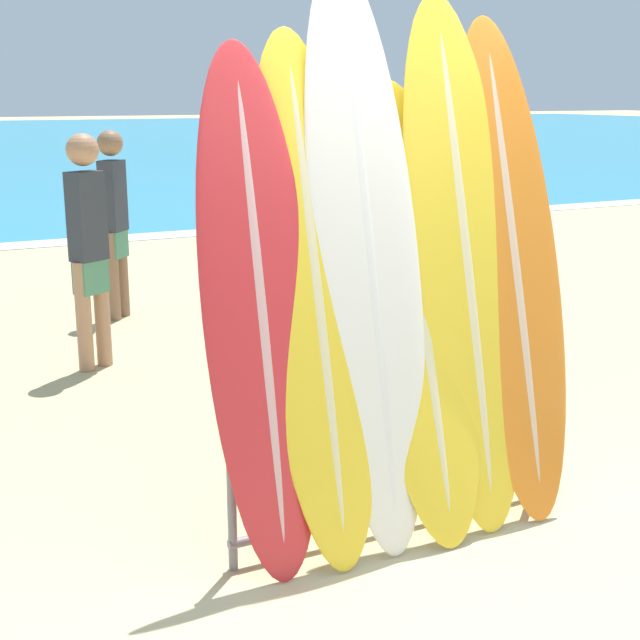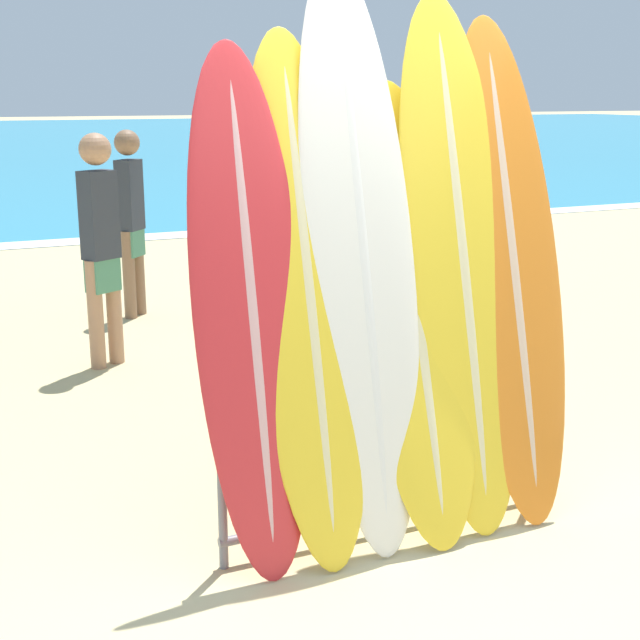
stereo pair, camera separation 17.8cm
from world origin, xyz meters
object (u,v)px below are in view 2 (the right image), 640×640
(surfboard_rack, at_px, (391,443))
(surfboard_slot_2, at_px, (361,260))
(surfboard_slot_5, at_px, (511,270))
(surfboard_slot_0, at_px, (251,314))
(surfboard_slot_1, at_px, (307,300))
(person_far_right, at_px, (317,231))
(surfboard_slot_3, at_px, (415,313))
(surfboard_slot_4, at_px, (461,265))
(person_far_left, at_px, (101,242))
(person_near_water, at_px, (131,216))

(surfboard_rack, xyz_separation_m, surfboard_slot_2, (-0.13, 0.08, 0.84))
(surfboard_slot_5, bearing_deg, surfboard_rack, -173.75)
(surfboard_slot_0, bearing_deg, surfboard_slot_1, 3.51)
(surfboard_slot_5, distance_m, person_far_right, 2.86)
(surfboard_slot_3, height_order, person_far_right, surfboard_slot_3)
(surfboard_slot_1, bearing_deg, surfboard_slot_4, 2.05)
(surfboard_slot_5, relative_size, person_far_left, 1.37)
(surfboard_slot_1, height_order, surfboard_slot_5, surfboard_slot_5)
(surfboard_slot_1, relative_size, surfboard_slot_5, 0.96)
(surfboard_slot_5, bearing_deg, surfboard_slot_0, -178.43)
(surfboard_rack, relative_size, surfboard_slot_3, 0.81)
(person_far_left, relative_size, person_far_right, 0.98)
(surfboard_slot_0, bearing_deg, person_near_water, 83.82)
(surfboard_rack, bearing_deg, person_far_left, 102.22)
(surfboard_slot_0, xyz_separation_m, surfboard_slot_4, (1.04, 0.04, 0.12))
(person_far_left, bearing_deg, surfboard_rack, -107.50)
(surfboard_rack, xyz_separation_m, surfboard_slot_3, (0.14, 0.05, 0.59))
(surfboard_rack, height_order, surfboard_slot_0, surfboard_slot_0)
(surfboard_slot_5, bearing_deg, person_far_left, 113.51)
(surfboard_rack, distance_m, surfboard_slot_2, 0.86)
(person_near_water, relative_size, person_far_right, 0.96)
(person_near_water, relative_size, person_far_left, 0.98)
(surfboard_slot_4, bearing_deg, surfboard_rack, -168.31)
(surfboard_slot_5, xyz_separation_m, person_near_water, (-0.82, 4.56, -0.26))
(person_far_right, bearing_deg, surfboard_slot_5, 105.43)
(surfboard_slot_4, distance_m, person_far_right, 2.90)
(person_near_water, bearing_deg, surfboard_slot_0, 35.58)
(surfboard_slot_4, xyz_separation_m, person_near_water, (-0.55, 4.55, -0.31))
(person_far_right, bearing_deg, surfboard_slot_2, 90.28)
(surfboard_slot_0, distance_m, surfboard_slot_3, 0.79)
(surfboard_slot_0, distance_m, person_near_water, 4.62)
(surfboard_slot_0, distance_m, surfboard_slot_5, 1.32)
(surfboard_slot_4, height_order, person_near_water, surfboard_slot_4)
(surfboard_slot_0, height_order, surfboard_slot_2, surfboard_slot_2)
(surfboard_slot_3, height_order, person_near_water, surfboard_slot_3)
(surfboard_rack, bearing_deg, surfboard_slot_5, 6.25)
(surfboard_slot_1, height_order, person_far_left, surfboard_slot_1)
(surfboard_slot_1, bearing_deg, person_far_left, 95.44)
(surfboard_slot_4, bearing_deg, person_near_water, 96.83)
(surfboard_rack, relative_size, person_near_water, 0.99)
(surfboard_slot_2, bearing_deg, surfboard_slot_0, -175.75)
(surfboard_slot_0, height_order, person_far_right, surfboard_slot_0)
(surfboard_slot_2, bearing_deg, surfboard_slot_1, -175.01)
(surfboard_slot_3, bearing_deg, person_near_water, 93.64)
(person_far_left, bearing_deg, surfboard_slot_3, -104.98)
(person_far_right, bearing_deg, person_near_water, -37.64)
(surfboard_slot_1, bearing_deg, person_far_right, 65.49)
(surfboard_slot_4, height_order, surfboard_slot_5, surfboard_slot_4)
(surfboard_slot_1, distance_m, surfboard_slot_2, 0.30)
(surfboard_rack, distance_m, surfboard_slot_1, 0.80)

